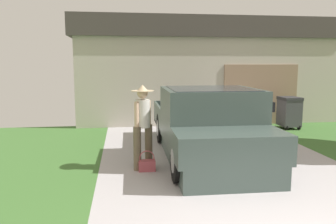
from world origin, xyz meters
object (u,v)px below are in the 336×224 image
pickup_truck (208,127)px  house_with_garage (194,69)px  person_with_hat (143,123)px  wheeled_trash_bin (289,111)px  handbag (147,165)px

pickup_truck → house_with_garage: (1.26, 7.38, 1.20)m
person_with_hat → wheeled_trash_bin: person_with_hat is taller
pickup_truck → wheeled_trash_bin: bearing=-137.9°
person_with_hat → handbag: 0.85m
handbag → wheeled_trash_bin: size_ratio=0.40×
pickup_truck → handbag: pickup_truck is taller
person_with_hat → house_with_garage: size_ratio=0.18×
pickup_truck → wheeled_trash_bin: pickup_truck is taller
person_with_hat → handbag: bearing=-111.3°
house_with_garage → wheeled_trash_bin: (2.33, -4.26, -1.34)m
house_with_garage → wheeled_trash_bin: size_ratio=9.34×
pickup_truck → person_with_hat: (-1.52, -0.56, 0.24)m
pickup_truck → handbag: size_ratio=12.26×
person_with_hat → handbag: size_ratio=4.11×
pickup_truck → person_with_hat: 1.63m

